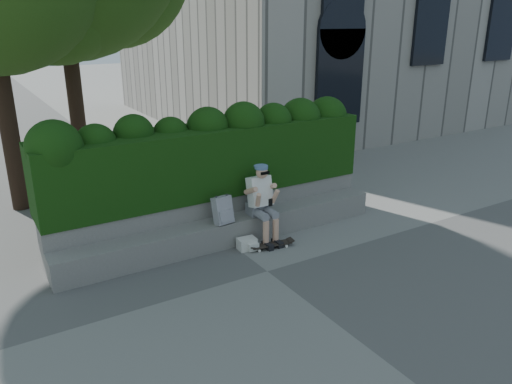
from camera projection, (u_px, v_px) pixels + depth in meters
ground at (267, 271)px, 7.82m from camera, size 80.00×80.00×0.00m
bench_ledge at (229, 231)px, 8.75m from camera, size 6.00×0.45×0.45m
planter_wall at (217, 214)px, 9.08m from camera, size 6.00×0.50×0.75m
hedge at (210, 160)px, 8.95m from camera, size 6.00×1.00×1.20m
person at (262, 200)px, 8.70m from camera, size 0.40×0.76×1.38m
skateboard at (271, 245)px, 8.60m from camera, size 0.74×0.30×0.08m
backpack_plaid at (223, 210)px, 8.44m from camera, size 0.34×0.21×0.47m
backpack_ground at (247, 244)px, 8.54m from camera, size 0.33×0.24×0.20m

